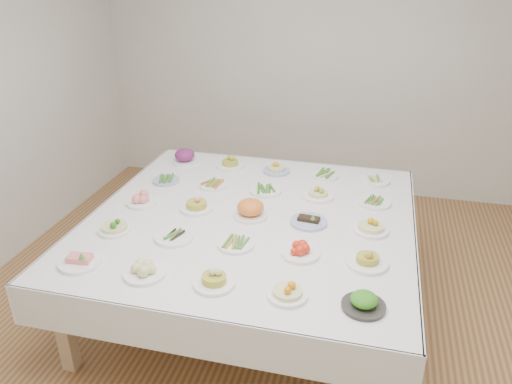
% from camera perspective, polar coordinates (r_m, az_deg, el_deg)
% --- Properties ---
extents(room_envelope, '(5.02, 5.02, 2.81)m').
position_cam_1_polar(room_envelope, '(3.04, 2.94, 13.20)').
color(room_envelope, '#A37444').
rests_on(room_envelope, ground).
extents(display_table, '(2.33, 2.33, 0.75)m').
position_cam_1_polar(display_table, '(3.67, -0.57, -3.70)').
color(display_table, white).
rests_on(display_table, ground).
extents(dish_0, '(0.26, 0.26, 0.11)m').
position_cam_1_polar(dish_0, '(3.27, -19.52, -7.09)').
color(dish_0, white).
rests_on(dish_0, display_table).
extents(dish_1, '(0.25, 0.25, 0.11)m').
position_cam_1_polar(dish_1, '(3.06, -12.65, -8.47)').
color(dish_1, white).
rests_on(dish_1, display_table).
extents(dish_2, '(0.24, 0.24, 0.13)m').
position_cam_1_polar(dish_2, '(2.91, -4.83, -9.59)').
color(dish_2, white).
rests_on(dish_2, display_table).
extents(dish_3, '(0.22, 0.22, 0.12)m').
position_cam_1_polar(dish_3, '(2.81, 3.63, -10.97)').
color(dish_3, white).
rests_on(dish_3, display_table).
extents(dish_4, '(0.24, 0.24, 0.13)m').
position_cam_1_polar(dish_4, '(2.79, 12.26, -11.87)').
color(dish_4, '#2E2B28').
rests_on(dish_4, display_table).
extents(dish_5, '(0.23, 0.23, 0.13)m').
position_cam_1_polar(dish_5, '(3.56, -15.92, -3.48)').
color(dish_5, white).
rests_on(dish_5, display_table).
extents(dish_6, '(0.26, 0.26, 0.06)m').
position_cam_1_polar(dish_6, '(3.40, -9.33, -4.93)').
color(dish_6, white).
rests_on(dish_6, display_table).
extents(dish_7, '(0.23, 0.23, 0.06)m').
position_cam_1_polar(dish_7, '(3.28, -2.32, -5.84)').
color(dish_7, white).
rests_on(dish_7, display_table).
extents(dish_8, '(0.24, 0.24, 0.10)m').
position_cam_1_polar(dish_8, '(3.18, 5.11, -6.48)').
color(dish_8, white).
rests_on(dish_8, display_table).
extents(dish_9, '(0.25, 0.25, 0.13)m').
position_cam_1_polar(dish_9, '(3.15, 12.66, -7.28)').
color(dish_9, white).
rests_on(dish_9, display_table).
extents(dish_10, '(0.23, 0.23, 0.10)m').
position_cam_1_polar(dish_10, '(3.90, -12.92, -0.78)').
color(dish_10, white).
rests_on(dish_10, display_table).
extents(dish_11, '(0.24, 0.24, 0.13)m').
position_cam_1_polar(dish_11, '(3.74, -6.83, -1.29)').
color(dish_11, white).
rests_on(dish_11, display_table).
extents(dish_12, '(0.29, 0.29, 0.16)m').
position_cam_1_polar(dish_12, '(3.61, -0.63, -1.70)').
color(dish_12, white).
rests_on(dish_12, display_table).
extents(dish_13, '(0.26, 0.26, 0.10)m').
position_cam_1_polar(dish_13, '(3.55, 6.06, -3.02)').
color(dish_13, '#4C66B2').
rests_on(dish_13, display_table).
extents(dish_14, '(0.24, 0.24, 0.14)m').
position_cam_1_polar(dish_14, '(3.51, 13.06, -3.43)').
color(dish_14, white).
rests_on(dish_14, display_table).
extents(dish_15, '(0.23, 0.22, 0.05)m').
position_cam_1_polar(dish_15, '(4.26, -10.24, 1.44)').
color(dish_15, '#4C66B2').
rests_on(dish_15, display_table).
extents(dish_16, '(0.23, 0.23, 0.05)m').
position_cam_1_polar(dish_16, '(4.12, -4.87, 0.93)').
color(dish_16, white).
rests_on(dish_16, display_table).
extents(dish_17, '(0.25, 0.25, 0.06)m').
position_cam_1_polar(dish_17, '(4.01, 1.08, 0.33)').
color(dish_17, white).
rests_on(dish_17, display_table).
extents(dish_18, '(0.24, 0.24, 0.12)m').
position_cam_1_polar(dish_18, '(3.93, 7.12, 0.09)').
color(dish_18, white).
rests_on(dish_18, display_table).
extents(dish_19, '(0.25, 0.25, 0.05)m').
position_cam_1_polar(dish_19, '(3.92, 13.39, -1.06)').
color(dish_19, white).
rests_on(dish_19, display_table).
extents(dish_20, '(0.23, 0.23, 0.13)m').
position_cam_1_polar(dish_20, '(4.62, -8.14, 4.03)').
color(dish_20, white).
rests_on(dish_20, display_table).
extents(dish_21, '(0.24, 0.24, 0.14)m').
position_cam_1_polar(dish_21, '(4.48, -2.99, 3.62)').
color(dish_21, white).
rests_on(dish_21, display_table).
extents(dish_22, '(0.23, 0.23, 0.12)m').
position_cam_1_polar(dish_22, '(4.37, 2.35, 2.91)').
color(dish_22, '#4C66B2').
rests_on(dish_22, display_table).
extents(dish_23, '(0.24, 0.22, 0.06)m').
position_cam_1_polar(dish_23, '(4.33, 7.88, 2.02)').
color(dish_23, white).
rests_on(dish_23, display_table).
extents(dish_24, '(0.25, 0.25, 0.05)m').
position_cam_1_polar(dish_24, '(4.31, 13.38, 1.37)').
color(dish_24, white).
rests_on(dish_24, display_table).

